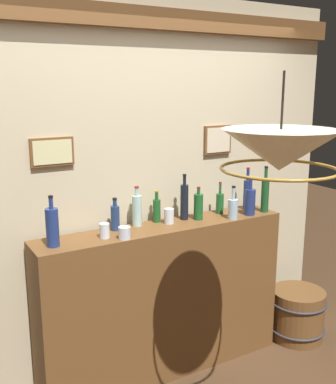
% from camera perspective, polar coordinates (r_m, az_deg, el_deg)
% --- Properties ---
extents(panelled_rear_partition, '(3.19, 0.15, 2.67)m').
position_cam_1_polar(panelled_rear_partition, '(3.35, -2.47, 1.66)').
color(panelled_rear_partition, beige).
rests_on(panelled_rear_partition, ground).
extents(bar_shelf_unit, '(1.84, 0.32, 1.12)m').
position_cam_1_polar(bar_shelf_unit, '(3.43, -0.43, -13.09)').
color(bar_shelf_unit, brown).
rests_on(bar_shelf_unit, ground).
extents(liquor_bottle_rye, '(0.07, 0.07, 0.28)m').
position_cam_1_polar(liquor_bottle_rye, '(3.20, -3.82, -2.19)').
color(liquor_bottle_rye, '#A8CFC9').
rests_on(liquor_bottle_rye, bar_shelf_unit).
extents(liquor_bottle_whiskey, '(0.05, 0.05, 0.23)m').
position_cam_1_polar(liquor_bottle_whiskey, '(3.29, -1.40, -2.16)').
color(liquor_bottle_whiskey, '#1B5321').
rests_on(liquor_bottle_whiskey, bar_shelf_unit).
extents(liquor_bottle_rum, '(0.07, 0.07, 0.25)m').
position_cam_1_polar(liquor_bottle_rum, '(3.40, 7.97, -1.95)').
color(liquor_bottle_rum, '#A7C3DC').
rests_on(liquor_bottle_rum, bar_shelf_unit).
extents(liquor_bottle_vermouth, '(0.06, 0.06, 0.35)m').
position_cam_1_polar(liquor_bottle_vermouth, '(3.62, 11.80, -0.23)').
color(liquor_bottle_vermouth, '#1B4E23').
rests_on(liquor_bottle_vermouth, bar_shelf_unit).
extents(liquor_bottle_brandy, '(0.06, 0.06, 0.33)m').
position_cam_1_polar(liquor_bottle_brandy, '(3.66, 9.68, -0.20)').
color(liquor_bottle_brandy, navy).
rests_on(liquor_bottle_brandy, bar_shelf_unit).
extents(liquor_bottle_scotch, '(0.07, 0.07, 0.24)m').
position_cam_1_polar(liquor_bottle_scotch, '(3.36, 3.75, -1.75)').
color(liquor_bottle_scotch, '#1B5826').
rests_on(liquor_bottle_scotch, bar_shelf_unit).
extents(liquor_bottle_amaro, '(0.08, 0.08, 0.29)m').
position_cam_1_polar(liquor_bottle_amaro, '(3.52, 10.01, -1.12)').
color(liquor_bottle_amaro, navy).
rests_on(liquor_bottle_amaro, bar_shelf_unit).
extents(liquor_bottle_gin, '(0.06, 0.06, 0.33)m').
position_cam_1_polar(liquor_bottle_gin, '(3.34, 2.02, -1.12)').
color(liquor_bottle_gin, black).
rests_on(liquor_bottle_gin, bar_shelf_unit).
extents(liquor_bottle_port, '(0.08, 0.08, 0.32)m').
position_cam_1_polar(liquor_bottle_port, '(2.88, -13.99, -4.15)').
color(liquor_bottle_port, navy).
rests_on(liquor_bottle_port, bar_shelf_unit).
extents(liquor_bottle_sherry, '(0.06, 0.06, 0.22)m').
position_cam_1_polar(liquor_bottle_sherry, '(3.13, -6.49, -3.07)').
color(liquor_bottle_sherry, navy).
rests_on(liquor_bottle_sherry, bar_shelf_unit).
extents(liquor_bottle_bourbon, '(0.06, 0.06, 0.24)m').
position_cam_1_polar(liquor_bottle_bourbon, '(3.53, 6.37, -1.30)').
color(liquor_bottle_bourbon, '#1B5526').
rests_on(liquor_bottle_bourbon, bar_shelf_unit).
extents(glass_tumbler_rocks, '(0.07, 0.07, 0.11)m').
position_cam_1_polar(glass_tumbler_rocks, '(3.27, 0.13, -2.97)').
color(glass_tumbler_rocks, silver).
rests_on(glass_tumbler_rocks, bar_shelf_unit).
extents(glass_tumbler_highball, '(0.06, 0.06, 0.10)m').
position_cam_1_polar(glass_tumbler_highball, '(2.99, -7.79, -4.72)').
color(glass_tumbler_highball, silver).
rests_on(glass_tumbler_highball, bar_shelf_unit).
extents(glass_tumbler_shot, '(0.08, 0.08, 0.08)m').
position_cam_1_polar(glass_tumbler_shot, '(2.96, -5.36, -5.00)').
color(glass_tumbler_shot, silver).
rests_on(glass_tumbler_shot, bar_shelf_unit).
extents(pendant_lamp, '(0.59, 0.59, 0.48)m').
position_cam_1_polar(pendant_lamp, '(2.35, 13.55, 4.87)').
color(pendant_lamp, '#EFE5C6').
extents(wooden_barrel, '(0.47, 0.47, 0.42)m').
position_cam_1_polar(wooden_barrel, '(4.14, 15.55, -14.19)').
color(wooden_barrel, brown).
rests_on(wooden_barrel, ground).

